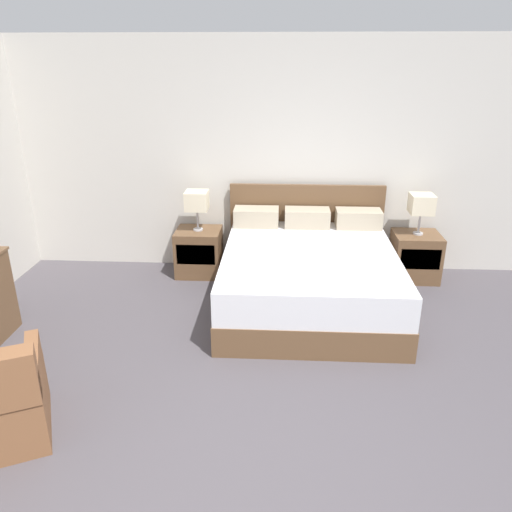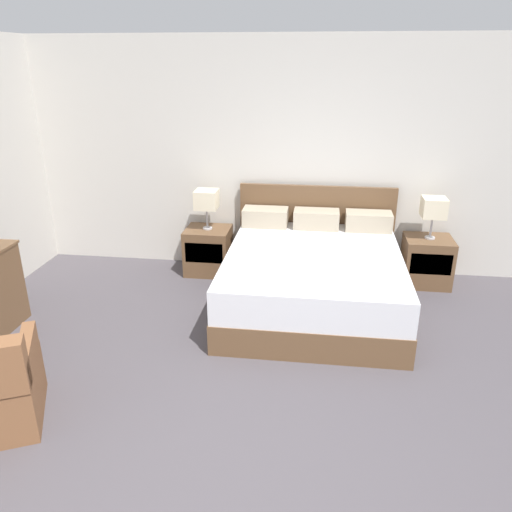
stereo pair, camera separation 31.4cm
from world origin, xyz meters
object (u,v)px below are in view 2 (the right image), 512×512
at_px(bed, 313,277).
at_px(table_lamp_left, 206,200).
at_px(nightstand_right, 427,261).
at_px(table_lamp_right, 434,208).
at_px(nightstand_left, 208,250).

relative_size(bed, table_lamp_left, 4.46).
height_order(nightstand_right, table_lamp_right, table_lamp_right).
bearing_deg(bed, nightstand_left, 150.08).
relative_size(nightstand_left, nightstand_right, 1.00).
height_order(nightstand_left, table_lamp_left, table_lamp_left).
relative_size(bed, nightstand_right, 3.80).
bearing_deg(bed, nightstand_right, 29.92).
distance_m(bed, nightstand_right, 1.44).
bearing_deg(nightstand_left, nightstand_right, 0.00).
bearing_deg(table_lamp_left, nightstand_left, -90.00).
bearing_deg(table_lamp_left, table_lamp_right, 0.00).
xyz_separation_m(nightstand_right, table_lamp_right, (0.00, 0.00, 0.61)).
bearing_deg(nightstand_left, table_lamp_right, 0.03).
distance_m(bed, nightstand_left, 1.44).
bearing_deg(table_lamp_right, bed, -150.03).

